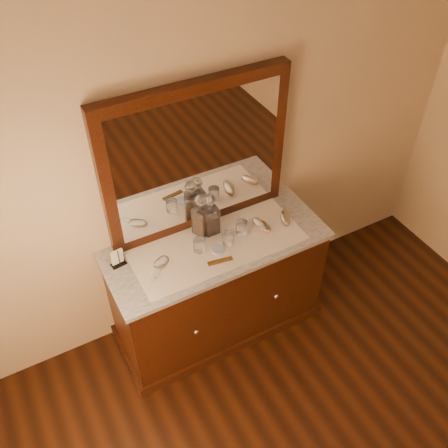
{
  "coord_description": "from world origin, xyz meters",
  "views": [
    {
      "loc": [
        -1.01,
        -0.01,
        3.08
      ],
      "look_at": [
        0.0,
        1.85,
        1.1
      ],
      "focal_mm": 39.63,
      "sensor_mm": 36.0,
      "label": 1
    }
  ],
  "objects_px": {
    "pin_dish": "(218,250)",
    "brush_far": "(285,218)",
    "napkin_rack": "(117,258)",
    "hand_mirror_outer": "(159,266)",
    "mirror_frame": "(197,159)",
    "comb": "(220,261)",
    "decanter_right": "(210,218)",
    "hand_mirror_inner": "(162,263)",
    "decanter_left": "(202,218)",
    "brush_near": "(262,225)",
    "dresser_cabinet": "(217,288)"
  },
  "relations": [
    {
      "from": "pin_dish",
      "to": "brush_far",
      "type": "relative_size",
      "value": 0.55
    },
    {
      "from": "napkin_rack",
      "to": "hand_mirror_outer",
      "type": "distance_m",
      "value": 0.26
    },
    {
      "from": "hand_mirror_outer",
      "to": "mirror_frame",
      "type": "bearing_deg",
      "value": 33.01
    },
    {
      "from": "comb",
      "to": "napkin_rack",
      "type": "bearing_deg",
      "value": 162.35
    },
    {
      "from": "comb",
      "to": "decanter_right",
      "type": "bearing_deg",
      "value": 84.01
    },
    {
      "from": "hand_mirror_outer",
      "to": "hand_mirror_inner",
      "type": "height_order",
      "value": "hand_mirror_outer"
    },
    {
      "from": "mirror_frame",
      "to": "decanter_right",
      "type": "bearing_deg",
      "value": -83.21
    },
    {
      "from": "napkin_rack",
      "to": "decanter_left",
      "type": "xyz_separation_m",
      "value": [
        0.57,
        0.01,
        0.07
      ]
    },
    {
      "from": "comb",
      "to": "brush_near",
      "type": "bearing_deg",
      "value": 28.47
    },
    {
      "from": "mirror_frame",
      "to": "brush_near",
      "type": "bearing_deg",
      "value": -39.14
    },
    {
      "from": "brush_near",
      "to": "hand_mirror_inner",
      "type": "bearing_deg",
      "value": 178.46
    },
    {
      "from": "pin_dish",
      "to": "decanter_left",
      "type": "relative_size",
      "value": 0.27
    },
    {
      "from": "pin_dish",
      "to": "decanter_left",
      "type": "bearing_deg",
      "value": 93.93
    },
    {
      "from": "dresser_cabinet",
      "to": "hand_mirror_inner",
      "type": "distance_m",
      "value": 0.59
    },
    {
      "from": "brush_far",
      "to": "hand_mirror_inner",
      "type": "height_order",
      "value": "brush_far"
    },
    {
      "from": "dresser_cabinet",
      "to": "napkin_rack",
      "type": "height_order",
      "value": "napkin_rack"
    },
    {
      "from": "comb",
      "to": "hand_mirror_outer",
      "type": "relative_size",
      "value": 0.88
    },
    {
      "from": "comb",
      "to": "hand_mirror_outer",
      "type": "height_order",
      "value": "hand_mirror_outer"
    },
    {
      "from": "pin_dish",
      "to": "decanter_left",
      "type": "xyz_separation_m",
      "value": [
        -0.01,
        0.2,
        0.11
      ]
    },
    {
      "from": "dresser_cabinet",
      "to": "napkin_rack",
      "type": "bearing_deg",
      "value": 168.41
    },
    {
      "from": "pin_dish",
      "to": "hand_mirror_outer",
      "type": "relative_size",
      "value": 0.47
    },
    {
      "from": "pin_dish",
      "to": "hand_mirror_inner",
      "type": "bearing_deg",
      "value": 169.56
    },
    {
      "from": "brush_near",
      "to": "hand_mirror_inner",
      "type": "xyz_separation_m",
      "value": [
        -0.7,
        0.02,
        -0.01
      ]
    },
    {
      "from": "decanter_right",
      "to": "brush_far",
      "type": "height_order",
      "value": "decanter_right"
    },
    {
      "from": "comb",
      "to": "brush_far",
      "type": "distance_m",
      "value": 0.57
    },
    {
      "from": "brush_far",
      "to": "brush_near",
      "type": "bearing_deg",
      "value": 176.84
    },
    {
      "from": "napkin_rack",
      "to": "brush_far",
      "type": "xyz_separation_m",
      "value": [
        1.11,
        -0.15,
        -0.03
      ]
    },
    {
      "from": "hand_mirror_outer",
      "to": "decanter_right",
      "type": "bearing_deg",
      "value": 17.05
    },
    {
      "from": "dresser_cabinet",
      "to": "comb",
      "type": "bearing_deg",
      "value": -109.86
    },
    {
      "from": "brush_far",
      "to": "napkin_rack",
      "type": "bearing_deg",
      "value": 172.16
    },
    {
      "from": "dresser_cabinet",
      "to": "decanter_right",
      "type": "bearing_deg",
      "value": 82.07
    },
    {
      "from": "dresser_cabinet",
      "to": "brush_far",
      "type": "xyz_separation_m",
      "value": [
        0.5,
        -0.03,
        0.46
      ]
    },
    {
      "from": "dresser_cabinet",
      "to": "pin_dish",
      "type": "distance_m",
      "value": 0.46
    },
    {
      "from": "napkin_rack",
      "to": "decanter_right",
      "type": "xyz_separation_m",
      "value": [
        0.62,
        -0.01,
        0.07
      ]
    },
    {
      "from": "brush_near",
      "to": "brush_far",
      "type": "distance_m",
      "value": 0.18
    },
    {
      "from": "comb",
      "to": "napkin_rack",
      "type": "relative_size",
      "value": 1.13
    },
    {
      "from": "pin_dish",
      "to": "decanter_right",
      "type": "distance_m",
      "value": 0.21
    },
    {
      "from": "brush_far",
      "to": "hand_mirror_inner",
      "type": "bearing_deg",
      "value": 178.12
    },
    {
      "from": "hand_mirror_inner",
      "to": "dresser_cabinet",
      "type": "bearing_deg",
      "value": -0.08
    },
    {
      "from": "decanter_left",
      "to": "hand_mirror_outer",
      "type": "bearing_deg",
      "value": -158.15
    },
    {
      "from": "hand_mirror_outer",
      "to": "hand_mirror_inner",
      "type": "relative_size",
      "value": 1.07
    },
    {
      "from": "dresser_cabinet",
      "to": "napkin_rack",
      "type": "distance_m",
      "value": 0.8
    },
    {
      "from": "dresser_cabinet",
      "to": "decanter_right",
      "type": "height_order",
      "value": "decanter_right"
    },
    {
      "from": "napkin_rack",
      "to": "brush_far",
      "type": "height_order",
      "value": "napkin_rack"
    },
    {
      "from": "dresser_cabinet",
      "to": "hand_mirror_outer",
      "type": "xyz_separation_m",
      "value": [
        -0.4,
        -0.01,
        0.45
      ]
    },
    {
      "from": "mirror_frame",
      "to": "decanter_right",
      "type": "height_order",
      "value": "mirror_frame"
    },
    {
      "from": "brush_far",
      "to": "hand_mirror_inner",
      "type": "relative_size",
      "value": 0.93
    },
    {
      "from": "comb",
      "to": "brush_near",
      "type": "relative_size",
      "value": 0.92
    },
    {
      "from": "napkin_rack",
      "to": "hand_mirror_outer",
      "type": "bearing_deg",
      "value": -33.58
    },
    {
      "from": "brush_near",
      "to": "comb",
      "type": "bearing_deg",
      "value": -160.48
    }
  ]
}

